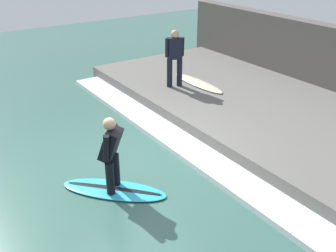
{
  "coord_description": "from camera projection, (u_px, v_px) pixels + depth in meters",
  "views": [
    {
      "loc": [
        -3.29,
        -5.84,
        4.14
      ],
      "look_at": [
        0.69,
        0.0,
        0.7
      ],
      "focal_mm": 42.0,
      "sensor_mm": 36.0,
      "label": 1
    }
  ],
  "objects": [
    {
      "name": "ground_plane",
      "position": [
        140.0,
        166.0,
        7.82
      ],
      "size": [
        28.0,
        28.0,
        0.0
      ],
      "primitive_type": "plane",
      "color": "#386056"
    },
    {
      "name": "concrete_ledge",
      "position": [
        270.0,
        114.0,
        9.62
      ],
      "size": [
        4.4,
        10.93,
        0.37
      ],
      "primitive_type": "cube",
      "color": "#66635E",
      "rests_on": "ground_plane"
    },
    {
      "name": "wave_foam_crest",
      "position": [
        186.0,
        147.0,
        8.38
      ],
      "size": [
        0.71,
        10.38,
        0.12
      ],
      "primitive_type": "cube",
      "color": "silver",
      "rests_on": "ground_plane"
    },
    {
      "name": "surfboard_riding",
      "position": [
        114.0,
        190.0,
        7.04
      ],
      "size": [
        1.76,
        1.82,
        0.07
      ],
      "color": "#2DADD1",
      "rests_on": "ground_plane"
    },
    {
      "name": "surfer_riding",
      "position": [
        111.0,
        151.0,
        6.69
      ],
      "size": [
        0.53,
        0.53,
        1.39
      ],
      "color": "black",
      "rests_on": "surfboard_riding"
    },
    {
      "name": "surfer_waiting_near",
      "position": [
        175.0,
        55.0,
        10.5
      ],
      "size": [
        0.5,
        0.34,
        1.55
      ],
      "color": "black",
      "rests_on": "concrete_ledge"
    },
    {
      "name": "surfboard_waiting_near",
      "position": [
        198.0,
        83.0,
        11.03
      ],
      "size": [
        0.47,
        2.01,
        0.06
      ],
      "color": "beige",
      "rests_on": "concrete_ledge"
    }
  ]
}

